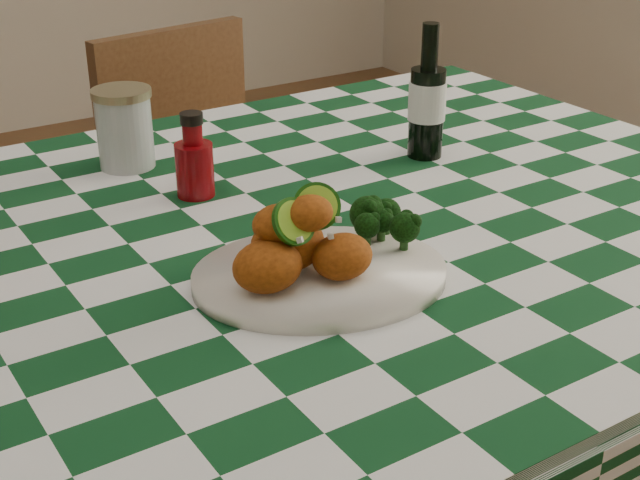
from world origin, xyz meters
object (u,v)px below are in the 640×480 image
ketchup_bottle (194,155)px  wooden_chair_right (224,227)px  mason_jar (125,128)px  plate (320,276)px  beer_bottle (428,91)px  fried_chicken_pile (305,235)px

ketchup_bottle → wooden_chair_right: size_ratio=0.14×
wooden_chair_right → mason_jar: bearing=-139.9°
plate → beer_bottle: beer_bottle is taller
ketchup_bottle → mason_jar: same height
mason_jar → wooden_chair_right: bearing=49.3°
fried_chicken_pile → ketchup_bottle: (0.01, 0.32, -0.01)m
mason_jar → beer_bottle: beer_bottle is taller
plate → ketchup_bottle: ketchup_bottle is taller
plate → fried_chicken_pile: fried_chicken_pile is taller
plate → ketchup_bottle: size_ratio=2.44×
mason_jar → ketchup_bottle: bearing=-76.8°
ketchup_bottle → wooden_chair_right: bearing=60.8°
ketchup_bottle → mason_jar: (-0.04, 0.16, 0.00)m
mason_jar → beer_bottle: 0.47m
beer_bottle → plate: bearing=-144.2°
plate → beer_bottle: bearing=35.8°
beer_bottle → wooden_chair_right: beer_bottle is taller
plate → ketchup_bottle: 0.32m
fried_chicken_pile → beer_bottle: size_ratio=0.71×
plate → beer_bottle: 0.47m
fried_chicken_pile → ketchup_bottle: 0.32m
plate → beer_bottle: (0.37, 0.27, 0.10)m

